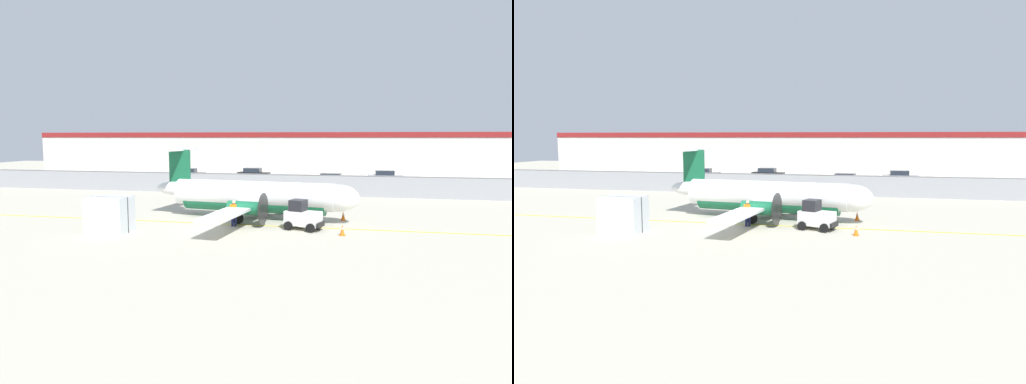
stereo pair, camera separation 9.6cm
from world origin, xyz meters
The scene contains 16 objects.
ground_plane centered at (0.00, 2.00, 0.00)m, with size 140.00×140.00×0.01m.
perimeter_fence centered at (0.00, 18.00, 1.12)m, with size 98.00×0.10×2.10m.
parking_lot_strip centered at (0.00, 29.50, 0.06)m, with size 98.00×17.00×0.12m.
background_building centered at (0.00, 47.99, 3.26)m, with size 91.00×8.10×6.50m.
commuter_airplane centered at (1.30, 4.33, 1.60)m, with size 15.20×16.08×4.92m.
baggage_tug centered at (4.88, 1.24, 0.86)m, with size 2.55×1.94×1.88m.
ground_crew_worker centered at (0.40, 1.39, 0.95)m, with size 0.53×0.45×1.70m.
cargo_container centered at (-6.54, -1.98, 1.10)m, with size 2.44×2.03×2.20m.
traffic_cone_near_left centered at (7.33, 5.02, 0.31)m, with size 0.36×0.36×0.64m.
traffic_cone_near_right centered at (0.16, 7.01, 0.31)m, with size 0.36×0.36×0.64m.
traffic_cone_far_left centered at (7.39, 0.03, 0.31)m, with size 0.36×0.36×0.64m.
traffic_cone_far_right centered at (4.33, 4.87, 0.31)m, with size 0.36×0.36×0.64m.
parked_car_0 centered at (-13.15, 29.53, 0.89)m, with size 4.32×2.26×1.58m.
parked_car_1 centered at (-4.97, 32.01, 0.89)m, with size 4.27×2.14×1.58m.
parked_car_2 centered at (5.40, 25.04, 0.89)m, with size 4.37×2.39×1.58m.
parked_car_3 centered at (11.87, 30.81, 0.89)m, with size 4.25×2.11×1.58m.
Camera 2 is at (7.96, -26.90, 5.82)m, focal length 32.00 mm.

